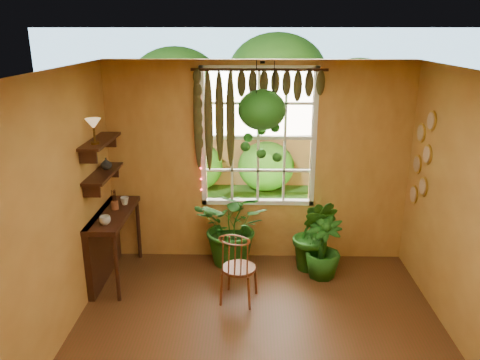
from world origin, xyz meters
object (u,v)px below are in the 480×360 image
at_px(potted_plant_left, 234,226).
at_px(potted_plant_mid, 314,235).
at_px(windsor_chair, 238,278).
at_px(hanging_basket, 262,118).
at_px(counter_ledge, 107,238).

height_order(potted_plant_left, potted_plant_mid, potted_plant_left).
relative_size(windsor_chair, potted_plant_left, 0.96).
height_order(potted_plant_left, hanging_basket, hanging_basket).
bearing_deg(counter_ledge, windsor_chair, -17.24).
bearing_deg(windsor_chair, hanging_basket, 87.98).
height_order(potted_plant_mid, hanging_basket, hanging_basket).
bearing_deg(counter_ledge, potted_plant_left, 14.93).
height_order(counter_ledge, potted_plant_mid, potted_plant_mid).
bearing_deg(hanging_basket, windsor_chair, -105.70).
bearing_deg(potted_plant_left, counter_ledge, -165.07).
xyz_separation_m(counter_ledge, windsor_chair, (1.68, -0.52, -0.25)).
height_order(counter_ledge, hanging_basket, hanging_basket).
bearing_deg(potted_plant_mid, windsor_chair, -141.13).
bearing_deg(hanging_basket, counter_ledge, -167.40).
relative_size(potted_plant_left, potted_plant_mid, 1.08).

